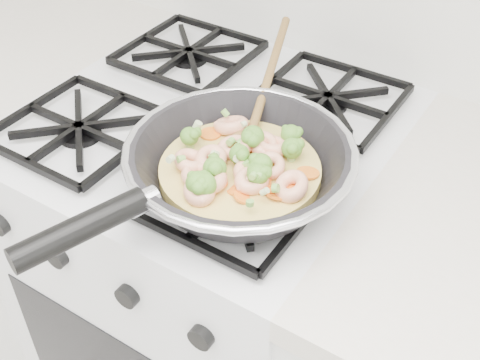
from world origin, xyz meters
The scene contains 2 objects.
stove centered at (0.00, 1.70, 0.46)m, with size 0.60×0.60×0.92m.
skillet centered at (0.15, 1.56, 0.96)m, with size 0.33×0.64×0.10m.
Camera 1 is at (0.51, 1.01, 1.49)m, focal length 45.96 mm.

